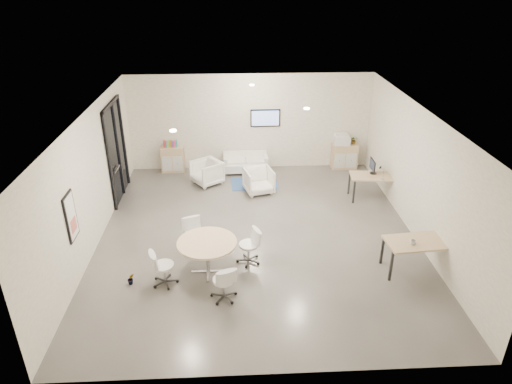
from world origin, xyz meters
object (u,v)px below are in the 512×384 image
Objects in this scene: sideboard_left at (173,159)px; desk_rear at (374,178)px; armchair_right at (259,180)px; desk_front at (420,244)px; sideboard_right at (344,156)px; loveseat at (246,163)px; armchair_left at (207,171)px; round_table at (207,245)px.

desk_rear is (6.16, -2.33, 0.23)m from sideboard_left.
sideboard_left is 1.03× the size of armchair_right.
sideboard_right is at bearing 87.37° from desk_front.
armchair_right is at bearing -79.07° from loveseat.
armchair_left is 6.99m from desk_front.
desk_rear is at bearing 36.33° from round_table.
sideboard_right reaches higher than armchair_left.
sideboard_right is at bearing 0.85° from loveseat.
sideboard_right is 0.59× the size of desk_rear.
desk_rear is (0.34, -2.32, 0.23)m from sideboard_right.
desk_rear is 5.88m from round_table.
loveseat is (2.44, -0.15, -0.13)m from sideboard_left.
round_table reaches higher than loveseat.
armchair_left is 4.78m from round_table.
armchair_right is (1.61, -0.71, -0.00)m from armchair_left.
round_table is (-4.74, -3.48, 0.07)m from desk_rear.
round_table is (-1.02, -5.67, 0.42)m from loveseat.
desk_front is (6.12, -5.99, 0.28)m from sideboard_left.
sideboard_left is 8.57m from desk_front.
sideboard_left reaches higher than loveseat.
sideboard_right is 3.50m from armchair_right.
sideboard_right is at bearing 52.87° from round_table.
armchair_right is at bearing 122.69° from desk_front.
sideboard_right reaches higher than desk_rear.
armchair_left is 0.54× the size of desk_front.
sideboard_right is at bearing 104.05° from desk_rear.
sideboard_left is 0.59× the size of desk_rear.
sideboard_left is at bearing 130.08° from desk_front.
desk_front is (4.93, -4.94, 0.28)m from armchair_left.
sideboard_right is 1.02× the size of armchair_left.
sideboard_left is 0.65× the size of round_table.
armchair_left reaches higher than round_table.
armchair_left reaches higher than armchair_right.
armchair_right is 5.38m from desk_front.
loveseat is 1.01× the size of desk_rear.
armchair_right reaches higher than loveseat.
desk_front is (3.68, -5.85, 0.41)m from loveseat.
desk_front is at bearing -85.00° from desk_rear.
sideboard_left is 0.99× the size of sideboard_right.
round_table is at bearing -101.60° from loveseat.
armchair_left is (-1.25, -0.91, 0.12)m from loveseat.
sideboard_right is at bearing 67.30° from armchair_left.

